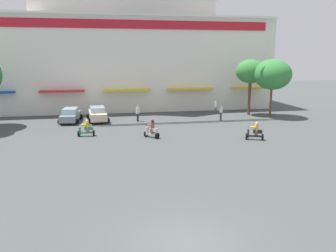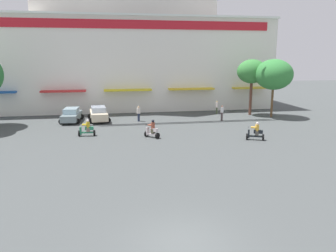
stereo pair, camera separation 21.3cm
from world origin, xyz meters
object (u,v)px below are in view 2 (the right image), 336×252
at_px(plaza_tree_3, 274,75).
at_px(pedestrian_0, 217,106).
at_px(scooter_rider_0, 152,130).
at_px(parked_car_1, 99,114).
at_px(scooter_rider_2, 87,129).
at_px(pedestrian_2, 222,112).
at_px(pedestrian_1, 139,113).
at_px(plaza_tree_1, 252,72).
at_px(scooter_rider_3, 256,133).
at_px(parked_car_0, 72,115).

bearing_deg(plaza_tree_3, pedestrian_0, 151.32).
distance_m(scooter_rider_0, pedestrian_0, 14.18).
relative_size(parked_car_1, scooter_rider_2, 3.08).
relative_size(plaza_tree_3, pedestrian_2, 3.91).
bearing_deg(pedestrian_2, scooter_rider_2, -161.57).
relative_size(scooter_rider_0, pedestrian_1, 0.96).
height_order(parked_car_1, pedestrian_1, pedestrian_1).
xyz_separation_m(plaza_tree_1, pedestrian_0, (-3.77, 1.27, -4.23)).
bearing_deg(scooter_rider_0, plaza_tree_1, 35.31).
distance_m(scooter_rider_3, pedestrian_1, 13.44).
xyz_separation_m(plaza_tree_1, pedestrian_2, (-4.60, -2.94, -4.19)).
bearing_deg(parked_car_0, scooter_rider_0, -48.45).
bearing_deg(plaza_tree_1, pedestrian_2, -147.38).
relative_size(plaza_tree_1, scooter_rider_3, 4.23).
bearing_deg(scooter_rider_3, scooter_rider_2, 164.21).
relative_size(scooter_rider_0, scooter_rider_3, 1.03).
relative_size(plaza_tree_3, parked_car_1, 1.45).
relative_size(pedestrian_1, pedestrian_2, 0.98).
xyz_separation_m(parked_car_1, scooter_rider_2, (-0.85, -7.00, -0.17)).
relative_size(parked_car_1, pedestrian_1, 2.74).
distance_m(pedestrian_1, pedestrian_2, 9.14).
distance_m(parked_car_1, pedestrian_1, 4.42).
relative_size(pedestrian_0, pedestrian_2, 0.96).
distance_m(plaza_tree_3, pedestrian_2, 7.65).
height_order(plaza_tree_1, parked_car_1, plaza_tree_1).
bearing_deg(pedestrian_0, pedestrian_1, -163.26).
bearing_deg(scooter_rider_2, parked_car_1, 83.05).
height_order(scooter_rider_0, pedestrian_0, pedestrian_0).
bearing_deg(parked_car_1, pedestrian_0, 7.86).
xyz_separation_m(scooter_rider_3, pedestrian_2, (0.06, 8.73, 0.33)).
distance_m(plaza_tree_3, pedestrian_1, 16.01).
distance_m(scooter_rider_0, pedestrian_1, 7.66).
bearing_deg(parked_car_0, parked_car_1, 0.81).
distance_m(parked_car_1, pedestrian_2, 13.54).
xyz_separation_m(plaza_tree_3, pedestrian_2, (-6.45, -1.14, -3.94)).
distance_m(parked_car_0, scooter_rider_3, 19.52).
bearing_deg(pedestrian_2, scooter_rider_3, -90.38).
height_order(parked_car_1, scooter_rider_3, parked_car_1).
xyz_separation_m(pedestrian_0, pedestrian_1, (-9.88, -2.97, 0.01)).
bearing_deg(scooter_rider_0, scooter_rider_3, -15.36).
bearing_deg(plaza_tree_1, scooter_rider_2, -157.79).
bearing_deg(plaza_tree_1, pedestrian_1, -172.91).
xyz_separation_m(plaza_tree_1, scooter_rider_3, (-4.66, -11.68, -4.52)).
distance_m(plaza_tree_3, scooter_rider_0, 17.34).
relative_size(scooter_rider_2, scooter_rider_3, 0.96).
distance_m(scooter_rider_2, pedestrian_0, 17.50).
height_order(plaza_tree_1, parked_car_0, plaza_tree_1).
bearing_deg(scooter_rider_0, pedestrian_2, 36.68).
bearing_deg(scooter_rider_0, parked_car_0, 131.55).
relative_size(scooter_rider_2, pedestrian_1, 0.89).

